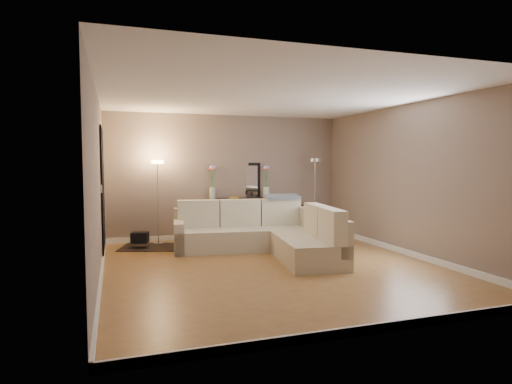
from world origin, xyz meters
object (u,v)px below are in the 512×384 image
object	(u,v)px
floor_lamp_unlit	(315,181)
console_table	(236,215)
sectional_sofa	(266,234)
floor_lamp_lit	(158,185)

from	to	relation	value
floor_lamp_unlit	console_table	bearing A→B (deg)	169.62
sectional_sofa	floor_lamp_unlit	world-z (taller)	floor_lamp_unlit
console_table	floor_lamp_unlit	xyz separation A→B (m)	(1.71, -0.31, 0.72)
floor_lamp_lit	floor_lamp_unlit	bearing A→B (deg)	-1.07
sectional_sofa	floor_lamp_lit	distance (m)	2.38
floor_lamp_unlit	floor_lamp_lit	bearing A→B (deg)	178.93
sectional_sofa	floor_lamp_lit	size ratio (longest dim) A/B	1.68
console_table	floor_lamp_lit	bearing A→B (deg)	-171.32
sectional_sofa	console_table	bearing A→B (deg)	94.06
console_table	floor_lamp_lit	size ratio (longest dim) A/B	0.85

